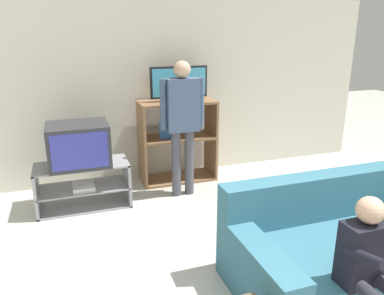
{
  "coord_description": "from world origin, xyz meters",
  "views": [
    {
      "loc": [
        -1.12,
        -1.11,
        1.95
      ],
      "look_at": [
        -0.03,
        2.05,
        0.9
      ],
      "focal_mm": 35.0,
      "sensor_mm": 36.0,
      "label": 1
    }
  ],
  "objects_px": {
    "television_flat": "(179,85)",
    "person_standing_adult": "(182,116)",
    "media_shelf": "(177,140)",
    "couch": "(347,250)",
    "television_main": "(79,144)",
    "person_seated_child": "(372,264)",
    "tv_stand": "(83,186)"
  },
  "relations": [
    {
      "from": "television_flat",
      "to": "person_standing_adult",
      "type": "relative_size",
      "value": 0.46
    },
    {
      "from": "media_shelf",
      "to": "couch",
      "type": "bearing_deg",
      "value": -75.42
    },
    {
      "from": "media_shelf",
      "to": "television_flat",
      "type": "xyz_separation_m",
      "value": [
        0.03,
        0.0,
        0.74
      ]
    },
    {
      "from": "television_main",
      "to": "media_shelf",
      "type": "relative_size",
      "value": 0.61
    },
    {
      "from": "couch",
      "to": "person_seated_child",
      "type": "relative_size",
      "value": 1.89
    },
    {
      "from": "tv_stand",
      "to": "couch",
      "type": "relative_size",
      "value": 0.55
    },
    {
      "from": "tv_stand",
      "to": "person_standing_adult",
      "type": "distance_m",
      "value": 1.39
    },
    {
      "from": "media_shelf",
      "to": "person_seated_child",
      "type": "distance_m",
      "value": 3.09
    },
    {
      "from": "television_main",
      "to": "television_flat",
      "type": "distance_m",
      "value": 1.47
    },
    {
      "from": "television_main",
      "to": "couch",
      "type": "distance_m",
      "value": 2.87
    },
    {
      "from": "television_main",
      "to": "couch",
      "type": "height_order",
      "value": "television_main"
    },
    {
      "from": "tv_stand",
      "to": "media_shelf",
      "type": "height_order",
      "value": "media_shelf"
    },
    {
      "from": "tv_stand",
      "to": "person_standing_adult",
      "type": "bearing_deg",
      "value": -2.39
    },
    {
      "from": "television_flat",
      "to": "person_standing_adult",
      "type": "bearing_deg",
      "value": -102.85
    },
    {
      "from": "television_main",
      "to": "person_seated_child",
      "type": "xyz_separation_m",
      "value": [
        1.58,
        -2.64,
        -0.16
      ]
    },
    {
      "from": "person_seated_child",
      "to": "media_shelf",
      "type": "bearing_deg",
      "value": 95.72
    },
    {
      "from": "media_shelf",
      "to": "person_standing_adult",
      "type": "relative_size",
      "value": 0.66
    },
    {
      "from": "television_main",
      "to": "media_shelf",
      "type": "xyz_separation_m",
      "value": [
        1.27,
        0.43,
        -0.19
      ]
    },
    {
      "from": "tv_stand",
      "to": "television_main",
      "type": "xyz_separation_m",
      "value": [
        -0.01,
        0.0,
        0.49
      ]
    },
    {
      "from": "media_shelf",
      "to": "person_standing_adult",
      "type": "bearing_deg",
      "value": -99.43
    },
    {
      "from": "media_shelf",
      "to": "person_standing_adult",
      "type": "xyz_separation_m",
      "value": [
        -0.08,
        -0.49,
        0.44
      ]
    },
    {
      "from": "television_main",
      "to": "television_flat",
      "type": "xyz_separation_m",
      "value": [
        1.3,
        0.44,
        0.54
      ]
    },
    {
      "from": "television_flat",
      "to": "person_seated_child",
      "type": "relative_size",
      "value": 0.75
    },
    {
      "from": "person_standing_adult",
      "to": "television_main",
      "type": "bearing_deg",
      "value": 177.5
    },
    {
      "from": "tv_stand",
      "to": "person_standing_adult",
      "type": "relative_size",
      "value": 0.63
    },
    {
      "from": "person_seated_child",
      "to": "television_main",
      "type": "bearing_deg",
      "value": 120.86
    },
    {
      "from": "tv_stand",
      "to": "couch",
      "type": "bearing_deg",
      "value": -47.29
    },
    {
      "from": "tv_stand",
      "to": "media_shelf",
      "type": "bearing_deg",
      "value": 19.12
    },
    {
      "from": "tv_stand",
      "to": "person_standing_adult",
      "type": "xyz_separation_m",
      "value": [
        1.18,
        -0.05,
        0.74
      ]
    },
    {
      "from": "media_shelf",
      "to": "person_seated_child",
      "type": "xyz_separation_m",
      "value": [
        0.31,
        -3.07,
        0.03
      ]
    },
    {
      "from": "television_main",
      "to": "person_seated_child",
      "type": "relative_size",
      "value": 0.66
    },
    {
      "from": "tv_stand",
      "to": "person_seated_child",
      "type": "height_order",
      "value": "person_seated_child"
    }
  ]
}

